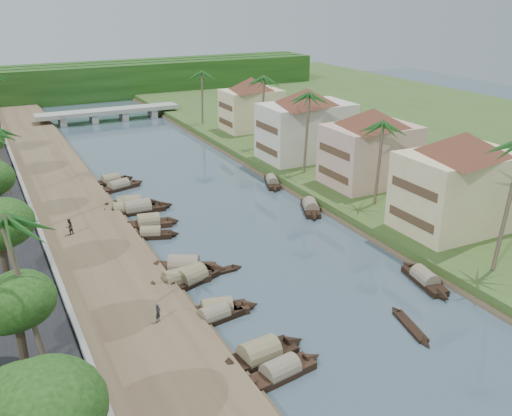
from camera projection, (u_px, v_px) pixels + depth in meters
name	position (u px, v px, depth m)	size (l,w,h in m)	color
ground	(287.00, 266.00, 54.14)	(220.00, 220.00, 0.00)	#3C4F5B
left_bank	(75.00, 220.00, 63.94)	(10.00, 180.00, 0.80)	brown
right_bank	(335.00, 176.00, 78.59)	(16.00, 180.00, 1.20)	#365220
retaining_wall	(35.00, 218.00, 61.83)	(0.40, 180.00, 1.10)	gray
treeline	(80.00, 82.00, 136.08)	(120.00, 14.00, 8.00)	#14330D
bridge	(108.00, 112.00, 113.55)	(28.00, 4.00, 2.40)	#98998F
building_near	(460.00, 180.00, 58.17)	(14.85, 14.85, 10.20)	beige
building_mid	(371.00, 146.00, 72.02)	(14.11, 14.11, 9.70)	#D6A697
building_far	(306.00, 123.00, 83.19)	(15.59, 15.59, 10.20)	silver
building_distant	(252.00, 103.00, 100.46)	(12.62, 12.62, 9.20)	beige
sampan_0	(280.00, 372.00, 38.49)	(7.41, 2.57, 1.96)	black
sampan_1	(259.00, 355.00, 40.26)	(8.04, 2.66, 2.33)	black
sampan_2	(217.00, 309.00, 46.03)	(7.30, 2.72, 1.93)	black
sampan_3	(214.00, 316.00, 45.07)	(6.87, 2.41, 1.87)	black
sampan_4	(179.00, 281.00, 50.58)	(7.82, 2.21, 2.20)	black
sampan_5	(191.00, 278.00, 50.99)	(7.41, 4.17, 2.30)	black
sampan_6	(184.00, 267.00, 52.97)	(8.00, 5.59, 2.40)	black
sampan_7	(151.00, 234.00, 60.26)	(6.26, 3.41, 1.73)	black
sampan_8	(149.00, 223.00, 63.06)	(7.22, 2.94, 2.19)	black
sampan_9	(137.00, 209.00, 67.07)	(9.00, 2.12, 2.26)	black
sampan_10	(124.00, 210.00, 66.76)	(7.39, 2.32, 2.03)	black
sampan_11	(130.00, 205.00, 68.30)	(8.52, 3.58, 2.37)	black
sampan_12	(119.00, 187.00, 74.74)	(7.79, 3.65, 1.89)	black
sampan_13	(111.00, 181.00, 77.01)	(6.91, 2.53, 1.90)	black
sampan_14	(425.00, 279.00, 50.80)	(2.72, 7.72, 1.89)	black
sampan_15	(311.00, 208.00, 67.54)	(4.32, 7.41, 2.02)	black
sampan_16	(272.00, 182.00, 76.57)	(3.68, 7.19, 1.81)	black
canoe_0	(410.00, 326.00, 44.26)	(2.12, 6.09, 0.80)	black
canoe_1	(215.00, 273.00, 52.61)	(5.71, 1.17, 0.92)	black
canoe_2	(129.00, 202.00, 70.29)	(5.37, 2.16, 0.78)	black
palm_1	(381.00, 125.00, 63.27)	(3.20, 3.20, 11.09)	brown
palm_2	(307.00, 96.00, 74.29)	(3.20, 3.20, 12.23)	brown
palm_3	(262.00, 79.00, 86.85)	(3.20, 3.20, 12.45)	brown
palm_4	(19.00, 220.00, 33.57)	(3.20, 3.20, 12.25)	brown
palm_7	(201.00, 73.00, 103.46)	(3.20, 3.20, 10.94)	brown
tree_0	(38.00, 411.00, 26.38)	(5.51, 5.51, 7.25)	#433426
tree_1	(15.00, 303.00, 35.65)	(4.41, 4.41, 6.73)	#433426
tree_6	(323.00, 117.00, 88.04)	(3.97, 3.97, 6.71)	#433426
person_near	(158.00, 313.00, 43.38)	(0.54, 0.35, 1.48)	#222229
person_far	(69.00, 227.00, 58.85)	(0.84, 0.66, 1.74)	#332B24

